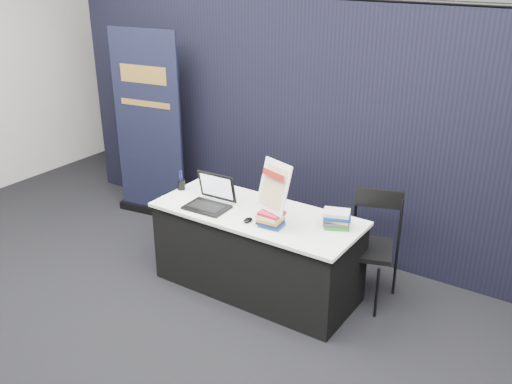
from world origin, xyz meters
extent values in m
plane|color=black|center=(0.00, 0.00, 0.00)|extent=(8.00, 8.00, 0.00)
cube|color=#BAB7B0|center=(0.00, 4.00, 1.75)|extent=(8.00, 0.02, 3.50)
cube|color=black|center=(0.00, 1.60, 1.20)|extent=(6.00, 0.08, 2.40)
cube|color=black|center=(0.00, 0.55, 0.36)|extent=(1.76, 0.71, 0.72)
cube|color=white|center=(0.00, 0.55, 0.73)|extent=(1.80, 0.75, 0.03)
cube|color=black|center=(-0.40, 0.38, 0.76)|extent=(0.38, 0.28, 0.02)
cube|color=black|center=(-0.40, 0.51, 0.90)|extent=(0.37, 0.08, 0.26)
cube|color=white|center=(-0.40, 0.50, 0.90)|extent=(0.31, 0.06, 0.20)
ellipsoid|color=black|center=(0.04, 0.36, 0.77)|extent=(0.06, 0.10, 0.03)
cube|color=silver|center=(-0.54, 0.41, 0.75)|extent=(0.32, 0.25, 0.00)
cube|color=white|center=(-0.71, 0.39, 0.75)|extent=(0.39, 0.35, 0.00)
cube|color=white|center=(-0.41, 0.41, 0.75)|extent=(0.28, 0.20, 0.00)
cylinder|color=black|center=(-0.86, 0.58, 0.80)|extent=(0.09, 0.09, 0.09)
cube|color=#1A5564|center=(0.25, 0.39, 0.76)|extent=(0.19, 0.15, 0.03)
cube|color=navy|center=(0.25, 0.39, 0.79)|extent=(0.19, 0.15, 0.03)
cube|color=gold|center=(0.25, 0.39, 0.82)|extent=(0.19, 0.15, 0.03)
cube|color=beige|center=(0.25, 0.39, 0.84)|extent=(0.19, 0.15, 0.03)
cube|color=#B01C33|center=(0.25, 0.39, 0.87)|extent=(0.19, 0.15, 0.03)
cube|color=#1C6B1E|center=(0.69, 0.67, 0.76)|extent=(0.24, 0.21, 0.03)
cube|color=#48494D|center=(0.69, 0.67, 0.79)|extent=(0.24, 0.21, 0.03)
cube|color=#D8CB56|center=(0.69, 0.67, 0.82)|extent=(0.24, 0.21, 0.03)
cube|color=navy|center=(0.69, 0.67, 0.85)|extent=(0.24, 0.21, 0.03)
cube|color=beige|center=(0.69, 0.67, 0.88)|extent=(0.24, 0.21, 0.03)
cube|color=black|center=(0.25, 0.38, 0.90)|extent=(0.20, 0.08, 0.01)
cylinder|color=black|center=(0.16, 0.46, 1.01)|extent=(0.04, 0.10, 0.30)
cylinder|color=black|center=(0.33, 0.46, 1.01)|extent=(0.04, 0.10, 0.30)
cube|color=white|center=(0.25, 0.42, 1.09)|extent=(0.33, 0.20, 0.40)
cube|color=beige|center=(0.25, 0.41, 1.09)|extent=(0.26, 0.16, 0.32)
cube|color=maroon|center=(0.25, 0.41, 1.19)|extent=(0.24, 0.09, 0.05)
cube|color=black|center=(-1.85, 1.18, 0.04)|extent=(0.88, 0.23, 0.08)
cube|color=black|center=(-1.85, 1.20, 1.03)|extent=(0.82, 0.15, 2.07)
cube|color=gold|center=(-1.85, 1.19, 1.60)|extent=(0.57, 0.09, 0.19)
cube|color=gold|center=(-1.85, 1.19, 1.29)|extent=(0.61, 0.09, 0.06)
cylinder|color=black|center=(0.64, 0.73, 0.23)|extent=(0.02, 0.02, 0.46)
cylinder|color=black|center=(1.05, 0.73, 0.23)|extent=(0.02, 0.02, 0.46)
cylinder|color=black|center=(0.64, 1.14, 0.23)|extent=(0.02, 0.02, 0.46)
cylinder|color=black|center=(1.05, 1.14, 0.23)|extent=(0.02, 0.02, 0.46)
cube|color=black|center=(0.85, 0.93, 0.48)|extent=(0.55, 0.55, 0.04)
cube|color=black|center=(0.85, 1.14, 0.87)|extent=(0.40, 0.16, 0.16)
camera|label=1|loc=(2.42, -3.09, 2.81)|focal=40.00mm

